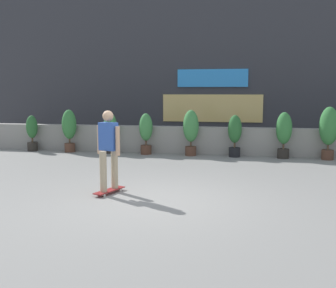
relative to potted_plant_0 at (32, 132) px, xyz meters
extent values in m
plane|color=gray|center=(5.62, -5.55, -0.68)|extent=(48.00, 48.00, 0.00)
cube|color=gray|center=(5.62, 0.45, -0.23)|extent=(18.00, 0.40, 0.90)
cube|color=#38383D|center=(5.62, 4.45, 2.57)|extent=(20.00, 2.00, 6.50)
cube|color=#3399F2|center=(5.99, 3.41, 1.92)|extent=(2.80, 0.08, 0.70)
cube|color=#F2CC72|center=(5.99, 3.42, 0.72)|extent=(4.00, 0.06, 1.10)
cylinder|color=#2D2823|center=(0.00, 0.00, -0.53)|extent=(0.36, 0.36, 0.30)
cylinder|color=brown|center=(0.00, 0.00, -0.30)|extent=(0.06, 0.06, 0.15)
ellipsoid|color=#2D6B33|center=(0.00, 0.00, 0.17)|extent=(0.39, 0.39, 0.79)
cylinder|color=brown|center=(1.39, 0.00, -0.53)|extent=(0.36, 0.36, 0.30)
cylinder|color=brown|center=(1.39, 0.00, -0.30)|extent=(0.06, 0.06, 0.15)
ellipsoid|color=#387F3D|center=(1.39, 0.00, 0.28)|extent=(0.49, 0.49, 1.01)
cylinder|color=#2D2823|center=(2.87, 0.00, -0.53)|extent=(0.36, 0.36, 0.30)
cylinder|color=brown|center=(2.87, 0.00, -0.30)|extent=(0.06, 0.06, 0.15)
ellipsoid|color=#428C47|center=(2.87, 0.00, 0.23)|extent=(0.45, 0.45, 0.92)
cylinder|color=brown|center=(4.10, 0.00, -0.53)|extent=(0.36, 0.36, 0.30)
cylinder|color=brown|center=(4.10, 0.00, -0.30)|extent=(0.06, 0.06, 0.15)
ellipsoid|color=#428C47|center=(4.10, 0.00, 0.23)|extent=(0.44, 0.44, 0.91)
cylinder|color=brown|center=(5.59, 0.00, -0.53)|extent=(0.36, 0.36, 0.30)
cylinder|color=brown|center=(5.59, 0.00, -0.30)|extent=(0.06, 0.06, 0.15)
ellipsoid|color=#428C47|center=(5.59, 0.00, 0.29)|extent=(0.50, 0.50, 1.03)
cylinder|color=black|center=(7.00, 0.00, -0.53)|extent=(0.36, 0.36, 0.30)
cylinder|color=brown|center=(7.00, 0.00, -0.30)|extent=(0.06, 0.06, 0.15)
ellipsoid|color=#2D6B33|center=(7.00, 0.00, 0.22)|extent=(0.43, 0.43, 0.89)
cylinder|color=#2D2823|center=(8.50, 0.00, -0.53)|extent=(0.36, 0.36, 0.30)
cylinder|color=brown|center=(8.50, 0.00, -0.30)|extent=(0.06, 0.06, 0.15)
ellipsoid|color=#387F3D|center=(8.50, 0.00, 0.27)|extent=(0.48, 0.48, 0.99)
cylinder|color=brown|center=(9.81, 0.00, -0.53)|extent=(0.36, 0.36, 0.30)
cylinder|color=brown|center=(9.81, 0.00, -0.30)|extent=(0.06, 0.06, 0.15)
ellipsoid|color=#387F3D|center=(9.81, 0.00, 0.36)|extent=(0.57, 0.57, 1.17)
cube|color=maroon|center=(4.61, -5.19, -0.61)|extent=(0.46, 0.82, 0.02)
cylinder|color=silver|center=(4.60, -5.46, -0.65)|extent=(0.05, 0.06, 0.06)
cylinder|color=silver|center=(4.45, -5.41, -0.65)|extent=(0.05, 0.06, 0.06)
cylinder|color=silver|center=(4.78, -4.97, -0.65)|extent=(0.05, 0.06, 0.06)
cylinder|color=silver|center=(4.63, -4.92, -0.65)|extent=(0.05, 0.06, 0.06)
cylinder|color=tan|center=(4.55, -5.36, -0.19)|extent=(0.14, 0.14, 0.82)
cylinder|color=tan|center=(4.68, -5.02, -0.19)|extent=(0.14, 0.14, 0.82)
cube|color=#3359B2|center=(4.61, -5.19, 0.50)|extent=(0.41, 0.31, 0.56)
sphere|color=tan|center=(4.61, -5.19, 0.91)|extent=(0.22, 0.22, 0.22)
cylinder|color=tan|center=(4.83, -5.27, 0.42)|extent=(0.09, 0.09, 0.58)
cylinder|color=tan|center=(4.39, -5.11, 0.42)|extent=(0.09, 0.09, 0.58)
camera|label=1|loc=(7.30, -12.86, 1.40)|focal=43.08mm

